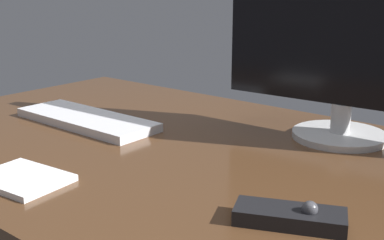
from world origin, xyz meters
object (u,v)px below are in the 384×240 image
at_px(keyboard, 86,119).
at_px(notepad, 22,179).
at_px(media_remote, 291,216).
at_px(monitor, 348,26).

height_order(keyboard, notepad, keyboard).
bearing_deg(notepad, keyboard, 123.50).
height_order(media_remote, notepad, media_remote).
relative_size(media_remote, notepad, 1.09).
relative_size(monitor, notepad, 3.55).
bearing_deg(keyboard, monitor, 27.93).
distance_m(media_remote, notepad, 0.45).
relative_size(keyboard, notepad, 2.49).
bearing_deg(monitor, keyboard, -155.16).
relative_size(monitor, keyboard, 1.43).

